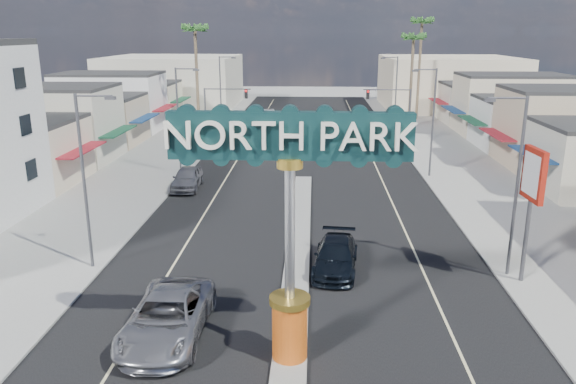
# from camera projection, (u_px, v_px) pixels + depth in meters

# --- Properties ---
(ground) EXTENTS (160.00, 160.00, 0.00)m
(ground) POSITION_uv_depth(u_px,v_px,m) (304.00, 175.00, 47.90)
(ground) COLOR gray
(ground) RESTS_ON ground
(road) EXTENTS (20.00, 120.00, 0.01)m
(road) POSITION_uv_depth(u_px,v_px,m) (304.00, 175.00, 47.90)
(road) COLOR black
(road) RESTS_ON ground
(median_island) EXTENTS (1.30, 30.00, 0.16)m
(median_island) POSITION_uv_depth(u_px,v_px,m) (299.00, 242.00, 32.52)
(median_island) COLOR gray
(median_island) RESTS_ON ground
(sidewalk_left) EXTENTS (8.00, 120.00, 0.12)m
(sidewalk_left) POSITION_uv_depth(u_px,v_px,m) (142.00, 173.00, 48.51)
(sidewalk_left) COLOR gray
(sidewalk_left) RESTS_ON ground
(sidewalk_right) EXTENTS (8.00, 120.00, 0.12)m
(sidewalk_right) POSITION_uv_depth(u_px,v_px,m) (470.00, 177.00, 47.26)
(sidewalk_right) COLOR gray
(sidewalk_right) RESTS_ON ground
(storefront_row_left) EXTENTS (12.00, 42.00, 6.00)m
(storefront_row_left) POSITION_uv_depth(u_px,v_px,m) (85.00, 116.00, 60.62)
(storefront_row_left) COLOR beige
(storefront_row_left) RESTS_ON ground
(storefront_row_right) EXTENTS (12.00, 42.00, 6.00)m
(storefront_row_right) POSITION_uv_depth(u_px,v_px,m) (536.00, 119.00, 58.49)
(storefront_row_right) COLOR #B7B29E
(storefront_row_right) RESTS_ON ground
(backdrop_far_left) EXTENTS (20.00, 20.00, 8.00)m
(backdrop_far_left) POSITION_uv_depth(u_px,v_px,m) (174.00, 82.00, 90.98)
(backdrop_far_left) COLOR #B7B29E
(backdrop_far_left) RESTS_ON ground
(backdrop_far_right) EXTENTS (20.00, 20.00, 8.00)m
(backdrop_far_right) POSITION_uv_depth(u_px,v_px,m) (448.00, 83.00, 89.03)
(backdrop_far_right) COLOR beige
(backdrop_far_right) RESTS_ON ground
(gateway_sign) EXTENTS (8.20, 1.50, 9.15)m
(gateway_sign) POSITION_uv_depth(u_px,v_px,m) (290.00, 210.00, 19.36)
(gateway_sign) COLOR #D75010
(gateway_sign) RESTS_ON median_island
(traffic_signal_left) EXTENTS (5.09, 0.45, 6.00)m
(traffic_signal_left) POSITION_uv_depth(u_px,v_px,m) (222.00, 104.00, 60.57)
(traffic_signal_left) COLOR #47474C
(traffic_signal_left) RESTS_ON ground
(traffic_signal_right) EXTENTS (5.09, 0.45, 6.00)m
(traffic_signal_right) POSITION_uv_depth(u_px,v_px,m) (393.00, 105.00, 59.75)
(traffic_signal_right) COLOR #47474C
(traffic_signal_right) RESTS_ON ground
(streetlight_l_near) EXTENTS (2.03, 0.22, 9.00)m
(streetlight_l_near) POSITION_uv_depth(u_px,v_px,m) (87.00, 174.00, 27.77)
(streetlight_l_near) COLOR #47474C
(streetlight_l_near) RESTS_ON ground
(streetlight_l_mid) EXTENTS (2.03, 0.22, 9.00)m
(streetlight_l_mid) POSITION_uv_depth(u_px,v_px,m) (180.00, 115.00, 46.97)
(streetlight_l_mid) COLOR #47474C
(streetlight_l_mid) RESTS_ON ground
(streetlight_l_far) EXTENTS (2.03, 0.22, 9.00)m
(streetlight_l_far) POSITION_uv_depth(u_px,v_px,m) (222.00, 89.00, 68.09)
(streetlight_l_far) COLOR #47474C
(streetlight_l_far) RESTS_ON ground
(streetlight_r_near) EXTENTS (2.03, 0.22, 9.00)m
(streetlight_r_near) POSITION_uv_depth(u_px,v_px,m) (514.00, 179.00, 26.84)
(streetlight_r_near) COLOR #47474C
(streetlight_r_near) RESTS_ON ground
(streetlight_r_mid) EXTENTS (2.03, 0.22, 9.00)m
(streetlight_r_mid) POSITION_uv_depth(u_px,v_px,m) (431.00, 117.00, 46.04)
(streetlight_r_mid) COLOR #47474C
(streetlight_r_mid) RESTS_ON ground
(streetlight_r_far) EXTENTS (2.03, 0.22, 9.00)m
(streetlight_r_far) POSITION_uv_depth(u_px,v_px,m) (395.00, 90.00, 67.17)
(streetlight_r_far) COLOR #47474C
(streetlight_r_far) RESTS_ON ground
(palm_left_far) EXTENTS (2.60, 2.60, 13.10)m
(palm_left_far) POSITION_uv_depth(u_px,v_px,m) (195.00, 34.00, 64.51)
(palm_left_far) COLOR brown
(palm_left_far) RESTS_ON ground
(palm_right_mid) EXTENTS (2.60, 2.60, 12.10)m
(palm_right_mid) POSITION_uv_depth(u_px,v_px,m) (413.00, 42.00, 69.36)
(palm_right_mid) COLOR brown
(palm_right_mid) RESTS_ON ground
(palm_right_far) EXTENTS (2.60, 2.60, 14.10)m
(palm_right_far) POSITION_uv_depth(u_px,v_px,m) (422.00, 27.00, 74.54)
(palm_right_far) COLOR brown
(palm_right_far) RESTS_ON ground
(suv_left) EXTENTS (3.01, 6.44, 1.78)m
(suv_left) POSITION_uv_depth(u_px,v_px,m) (167.00, 317.00, 22.37)
(suv_left) COLOR #A2A2A6
(suv_left) RESTS_ON ground
(suv_right) EXTENTS (2.67, 5.44, 1.52)m
(suv_right) POSITION_uv_depth(u_px,v_px,m) (336.00, 256.00, 28.73)
(suv_right) COLOR black
(suv_right) RESTS_ON ground
(car_parked_left) EXTENTS (2.19, 5.08, 1.71)m
(car_parked_left) POSITION_uv_depth(u_px,v_px,m) (187.00, 178.00, 43.65)
(car_parked_left) COLOR slate
(car_parked_left) RESTS_ON ground
(city_bus) EXTENTS (3.50, 12.58, 3.47)m
(city_bus) POSITION_uv_depth(u_px,v_px,m) (261.00, 131.00, 59.03)
(city_bus) COLOR white
(city_bus) RESTS_ON ground
(bank_pylon_sign) EXTENTS (0.39, 2.07, 6.58)m
(bank_pylon_sign) POSITION_uv_depth(u_px,v_px,m) (533.00, 182.00, 26.08)
(bank_pylon_sign) COLOR #47474C
(bank_pylon_sign) RESTS_ON sidewalk_right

